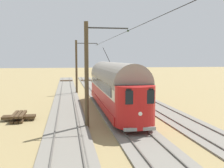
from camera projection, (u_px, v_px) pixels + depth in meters
ground_plane at (113, 109)px, 23.59m from camera, size 220.00×220.00×0.00m
track_streetcar_siding at (156, 107)px, 24.62m from camera, size 2.80×80.00×0.18m
track_adjacent_siding at (112, 108)px, 23.89m from camera, size 2.80×80.00×0.18m
track_third_siding at (67, 110)px, 23.16m from camera, size 2.80×80.00×0.18m
vintage_streetcar at (114, 85)px, 22.98m from camera, size 2.65×16.80×5.74m
catenary_pole_foreground at (77, 66)px, 34.24m from camera, size 3.05×0.28×7.05m
catenary_pole_mid_near at (88, 73)px, 17.20m from camera, size 3.05×0.28×7.05m
overhead_wire_run at (125, 32)px, 18.15m from camera, size 2.84×38.78×0.18m
switch_stand at (144, 90)px, 32.12m from camera, size 0.50×0.30×1.24m
spare_tie_stack at (19, 117)px, 19.35m from camera, size 2.40×2.40×0.54m
track_end_bumper at (134, 92)px, 32.64m from camera, size 1.80×0.60×0.80m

